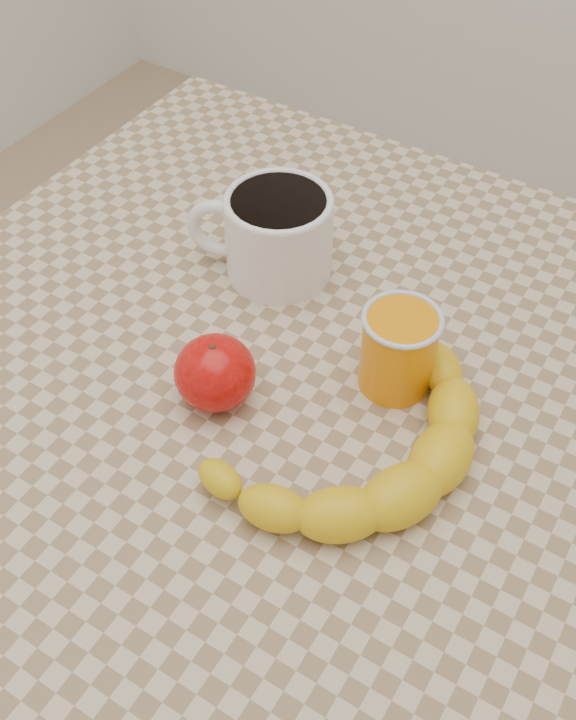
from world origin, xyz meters
The scene contains 6 objects.
ground centered at (0.00, 0.00, 0.00)m, with size 3.00×3.00×0.00m, color tan.
table centered at (0.00, 0.00, 0.66)m, with size 0.80×0.80×0.75m.
coffee_mug centered at (-0.09, 0.12, 0.80)m, with size 0.16×0.14×0.09m.
orange_juice_glass centered at (0.09, 0.04, 0.79)m, with size 0.07×0.07×0.08m.
apple centered at (-0.04, -0.06, 0.78)m, with size 0.09×0.09×0.07m.
banana centered at (0.09, -0.04, 0.77)m, with size 0.32×0.36×0.05m, color gold, non-canonical shape.
Camera 1 is at (0.25, -0.41, 1.30)m, focal length 40.00 mm.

